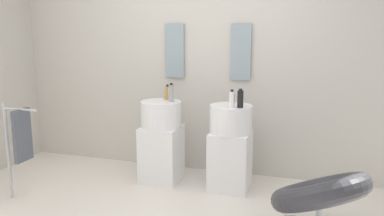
{
  "coord_description": "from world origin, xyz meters",
  "views": [
    {
      "loc": [
        1.23,
        -2.87,
        1.68
      ],
      "look_at": [
        0.15,
        0.55,
        0.95
      ],
      "focal_mm": 38.78,
      "sensor_mm": 36.0,
      "label": 1
    }
  ],
  "objects_px": {
    "pedestal_sink_right": "(230,146)",
    "soap_bottle_grey": "(171,93)",
    "lounge_chair": "(320,198)",
    "towel_rack": "(20,137)",
    "soap_bottle_black": "(240,99)",
    "soap_bottle_clear": "(168,93)",
    "soap_bottle_white": "(232,99)",
    "pedestal_sink_left": "(161,140)",
    "soap_bottle_amber": "(167,93)"
  },
  "relations": [
    {
      "from": "pedestal_sink_right",
      "to": "soap_bottle_grey",
      "type": "bearing_deg",
      "value": 178.6
    },
    {
      "from": "lounge_chair",
      "to": "towel_rack",
      "type": "relative_size",
      "value": 1.16
    },
    {
      "from": "pedestal_sink_right",
      "to": "soap_bottle_grey",
      "type": "xyz_separation_m",
      "value": [
        -0.64,
        0.02,
        0.52
      ]
    },
    {
      "from": "lounge_chair",
      "to": "soap_bottle_black",
      "type": "distance_m",
      "value": 1.24
    },
    {
      "from": "soap_bottle_clear",
      "to": "soap_bottle_white",
      "type": "height_order",
      "value": "soap_bottle_white"
    },
    {
      "from": "lounge_chair",
      "to": "soap_bottle_grey",
      "type": "xyz_separation_m",
      "value": [
        -1.54,
        0.84,
        0.62
      ]
    },
    {
      "from": "pedestal_sink_left",
      "to": "lounge_chair",
      "type": "xyz_separation_m",
      "value": [
        1.65,
        -0.82,
        -0.1
      ]
    },
    {
      "from": "towel_rack",
      "to": "soap_bottle_white",
      "type": "xyz_separation_m",
      "value": [
        1.87,
        0.78,
        0.33
      ]
    },
    {
      "from": "soap_bottle_white",
      "to": "soap_bottle_grey",
      "type": "bearing_deg",
      "value": 169.81
    },
    {
      "from": "soap_bottle_clear",
      "to": "soap_bottle_grey",
      "type": "distance_m",
      "value": 0.12
    },
    {
      "from": "soap_bottle_clear",
      "to": "soap_bottle_grey",
      "type": "height_order",
      "value": "soap_bottle_grey"
    },
    {
      "from": "pedestal_sink_right",
      "to": "towel_rack",
      "type": "relative_size",
      "value": 1.03
    },
    {
      "from": "soap_bottle_clear",
      "to": "lounge_chair",
      "type": "bearing_deg",
      "value": -30.13
    },
    {
      "from": "pedestal_sink_right",
      "to": "soap_bottle_grey",
      "type": "height_order",
      "value": "soap_bottle_grey"
    },
    {
      "from": "soap_bottle_white",
      "to": "soap_bottle_black",
      "type": "distance_m",
      "value": 0.08
    },
    {
      "from": "soap_bottle_grey",
      "to": "pedestal_sink_left",
      "type": "bearing_deg",
      "value": -172.15
    },
    {
      "from": "soap_bottle_white",
      "to": "soap_bottle_amber",
      "type": "xyz_separation_m",
      "value": [
        -0.75,
        0.21,
        -0.01
      ]
    },
    {
      "from": "lounge_chair",
      "to": "soap_bottle_clear",
      "type": "distance_m",
      "value": 1.95
    },
    {
      "from": "pedestal_sink_left",
      "to": "soap_bottle_black",
      "type": "bearing_deg",
      "value": -5.43
    },
    {
      "from": "pedestal_sink_left",
      "to": "soap_bottle_black",
      "type": "xyz_separation_m",
      "value": [
        0.86,
        -0.08,
        0.51
      ]
    },
    {
      "from": "pedestal_sink_right",
      "to": "soap_bottle_white",
      "type": "distance_m",
      "value": 0.52
    },
    {
      "from": "soap_bottle_grey",
      "to": "soap_bottle_white",
      "type": "bearing_deg",
      "value": -10.19
    },
    {
      "from": "towel_rack",
      "to": "soap_bottle_amber",
      "type": "relative_size",
      "value": 5.7
    },
    {
      "from": "soap_bottle_clear",
      "to": "soap_bottle_amber",
      "type": "bearing_deg",
      "value": -151.93
    },
    {
      "from": "soap_bottle_white",
      "to": "soap_bottle_grey",
      "type": "height_order",
      "value": "soap_bottle_grey"
    },
    {
      "from": "soap_bottle_clear",
      "to": "soap_bottle_white",
      "type": "relative_size",
      "value": 0.88
    },
    {
      "from": "lounge_chair",
      "to": "soap_bottle_grey",
      "type": "distance_m",
      "value": 1.86
    },
    {
      "from": "towel_rack",
      "to": "soap_bottle_black",
      "type": "distance_m",
      "value": 2.13
    },
    {
      "from": "pedestal_sink_right",
      "to": "towel_rack",
      "type": "height_order",
      "value": "pedestal_sink_right"
    },
    {
      "from": "lounge_chair",
      "to": "pedestal_sink_right",
      "type": "bearing_deg",
      "value": 137.23
    },
    {
      "from": "pedestal_sink_right",
      "to": "soap_bottle_clear",
      "type": "distance_m",
      "value": 0.88
    },
    {
      "from": "soap_bottle_amber",
      "to": "soap_bottle_white",
      "type": "bearing_deg",
      "value": -15.49
    },
    {
      "from": "soap_bottle_amber",
      "to": "soap_bottle_black",
      "type": "relative_size",
      "value": 0.89
    },
    {
      "from": "soap_bottle_amber",
      "to": "soap_bottle_grey",
      "type": "bearing_deg",
      "value": -48.37
    },
    {
      "from": "pedestal_sink_left",
      "to": "towel_rack",
      "type": "relative_size",
      "value": 1.03
    },
    {
      "from": "pedestal_sink_left",
      "to": "soap_bottle_grey",
      "type": "distance_m",
      "value": 0.53
    },
    {
      "from": "pedestal_sink_left",
      "to": "soap_bottle_clear",
      "type": "height_order",
      "value": "soap_bottle_clear"
    },
    {
      "from": "soap_bottle_amber",
      "to": "soap_bottle_black",
      "type": "height_order",
      "value": "soap_bottle_black"
    },
    {
      "from": "soap_bottle_grey",
      "to": "towel_rack",
      "type": "bearing_deg",
      "value": -142.98
    },
    {
      "from": "soap_bottle_white",
      "to": "pedestal_sink_right",
      "type": "bearing_deg",
      "value": 104.96
    },
    {
      "from": "soap_bottle_white",
      "to": "soap_bottle_black",
      "type": "bearing_deg",
      "value": 16.37
    },
    {
      "from": "soap_bottle_white",
      "to": "soap_bottle_amber",
      "type": "height_order",
      "value": "soap_bottle_white"
    },
    {
      "from": "pedestal_sink_right",
      "to": "soap_bottle_clear",
      "type": "bearing_deg",
      "value": 171.46
    },
    {
      "from": "soap_bottle_clear",
      "to": "soap_bottle_white",
      "type": "distance_m",
      "value": 0.77
    },
    {
      "from": "soap_bottle_grey",
      "to": "pedestal_sink_right",
      "type": "bearing_deg",
      "value": -1.4
    },
    {
      "from": "lounge_chair",
      "to": "soap_bottle_black",
      "type": "bearing_deg",
      "value": 136.6
    },
    {
      "from": "soap_bottle_clear",
      "to": "towel_rack",
      "type": "bearing_deg",
      "value": -138.61
    },
    {
      "from": "pedestal_sink_left",
      "to": "soap_bottle_white",
      "type": "height_order",
      "value": "soap_bottle_white"
    },
    {
      "from": "pedestal_sink_left",
      "to": "soap_bottle_clear",
      "type": "relative_size",
      "value": 6.26
    },
    {
      "from": "towel_rack",
      "to": "soap_bottle_amber",
      "type": "height_order",
      "value": "soap_bottle_amber"
    }
  ]
}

